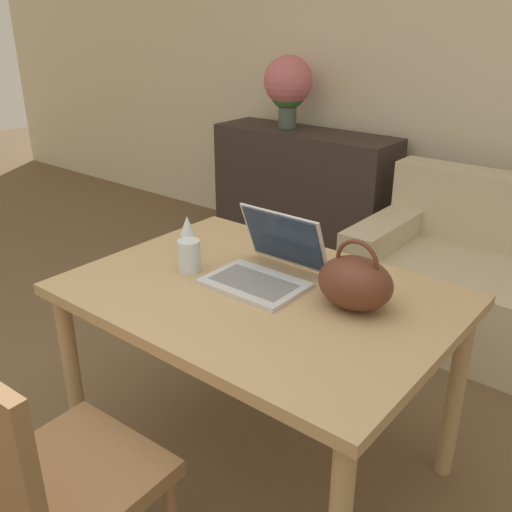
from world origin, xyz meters
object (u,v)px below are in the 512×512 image
drinking_glass (189,256)px  flower_vase (288,85)px  wine_glass (187,228)px  handbag (355,282)px  chair (41,477)px  laptop (269,262)px

drinking_glass → flower_vase: 2.18m
drinking_glass → flower_vase: (-0.97, 1.92, 0.35)m
drinking_glass → wine_glass: bearing=136.7°
drinking_glass → handbag: bearing=12.6°
wine_glass → handbag: bearing=1.2°
chair → drinking_glass: 0.87m
chair → drinking_glass: size_ratio=7.78×
handbag → flower_vase: size_ratio=0.51×
laptop → drinking_glass: 0.29m
laptop → drinking_glass: (-0.26, -0.13, -0.00)m
chair → wine_glass: (-0.37, 0.91, 0.33)m
drinking_glass → handbag: size_ratio=0.48×
handbag → flower_vase: (-1.57, 1.79, 0.32)m
wine_glass → handbag: (0.73, 0.01, -0.01)m
chair → wine_glass: chair is taller
chair → laptop: bearing=86.7°
laptop → flower_vase: 2.20m
drinking_glass → wine_glass: 0.18m
laptop → flower_vase: (-1.23, 1.79, 0.35)m
wine_glass → laptop: bearing=1.5°
handbag → flower_vase: 2.40m
laptop → handbag: size_ratio=1.37×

